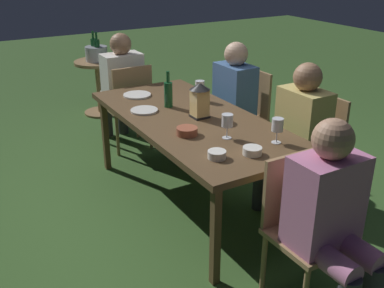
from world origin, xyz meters
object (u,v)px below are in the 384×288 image
Objects in this scene: person_in_cream at (121,83)px; person_in_mustard at (296,131)px; chair_side_left_b at (245,112)px; person_in_blue at (229,100)px; dining_table at (192,124)px; plate_a at (144,110)px; green_bottle_on_table at (168,94)px; wine_glass_c at (200,87)px; bowl_olives at (252,151)px; lantern_centerpiece at (200,98)px; wine_glass_b at (277,126)px; person_in_pink at (333,217)px; wine_glass_a at (227,122)px; chair_head_far at (129,103)px; chair_side_left_a at (313,145)px; bowl_bread at (217,154)px; ice_bucket at (96,52)px; side_table at (98,79)px; chair_head_near at (303,223)px; bowl_salad at (187,131)px; plate_b at (137,95)px.

person_in_mustard is at bearing -161.13° from person_in_cream.
chair_side_left_b is 0.25m from person_in_blue.
plate_a is at bearing 39.05° from dining_table.
green_bottle_on_table is at bearing 178.16° from person_in_cream.
wine_glass_c is (0.33, -0.26, 0.17)m from dining_table.
green_bottle_on_table reaches higher than bowl_olives.
person_in_blue is 4.34× the size of lantern_centerpiece.
wine_glass_b is (-1.14, 0.41, 0.20)m from person_in_blue.
wine_glass_a is (0.97, 0.00, 0.20)m from person_in_pink.
wine_glass_b is (-1.93, -0.24, 0.36)m from chair_head_far.
person_in_mustard is at bearing -64.19° from bowl_olives.
lantern_centerpiece is at bearing -137.38° from plate_a.
dining_table is 0.97m from chair_side_left_a.
bowl_olives is at bearing 105.22° from wine_glass_b.
chair_head_far is at bearing 16.19° from wine_glass_c.
ice_bucket reaches higher than bowl_bread.
side_table is at bearing -6.10° from bowl_bread.
person_in_blue is at bearing -55.27° from dining_table.
wine_glass_b is 0.49× the size of ice_bucket.
person_in_mustard is 1.81m from chair_head_far.
lantern_centerpiece is at bearing -2.17° from person_in_pink.
person_in_pink reaches higher than wine_glass_c.
wine_glass_c is (-0.91, -0.26, 0.36)m from chair_head_far.
chair_head_far is at bearing -0.13° from wine_glass_a.
wine_glass_a reaches higher than chair_head_near.
chair_side_left_a is 1.02m from wine_glass_c.
wine_glass_a is 0.26× the size of side_table.
bowl_salad is (0.16, 1.04, 0.27)m from chair_side_left_a.
bowl_salad is at bearing 21.69° from bowl_olives.
lantern_centerpiece is at bearing -111.73° from dining_table.
bowl_bread reaches higher than side_table.
ice_bucket is at bearing -2.42° from dining_table.
bowl_salad is (0.41, 0.44, -0.09)m from wine_glass_b.
person_in_mustard is at bearing -169.36° from side_table.
bowl_salad is (-0.99, 0.07, 0.02)m from plate_b.
chair_side_left_a is 1.53m from plate_b.
person_in_pink is at bearing 180.00° from chair_head_far.
wine_glass_a reaches higher than bowl_bread.
bowl_olives is at bearing 177.95° from side_table.
bowl_olives reaches higher than plate_b.
dining_table is 0.35m from bowl_salad.
chair_side_left_b is at bearing -59.27° from lantern_centerpiece.
wine_glass_b is 0.61m from bowl_salad.
ice_bucket reaches higher than side_table.
wine_glass_b is at bearing 160.38° from person_in_blue.
person_in_mustard reaches higher than side_table.
person_in_blue reaches higher than plate_a.
dining_table is at bearing 124.73° from person_in_blue.
person_in_pink is 2.15m from plate_b.
lantern_centerpiece reaches higher than dining_table.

